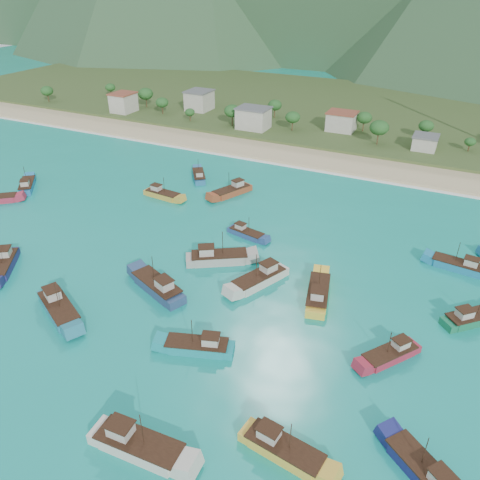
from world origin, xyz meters
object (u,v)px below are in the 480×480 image
at_px(boat_5, 218,258).
at_px(boat_12, 162,195).
at_px(boat_24, 318,294).
at_px(boat_28, 59,309).
at_px(boat_18, 246,234).
at_px(boat_15, 425,474).
at_px(boat_11, 260,279).
at_px(boat_22, 158,287).
at_px(boat_2, 138,446).
at_px(boat_25, 198,347).
at_px(boat_1, 472,318).
at_px(boat_13, 390,355).
at_px(boat_21, 199,176).
at_px(boat_8, 232,191).
at_px(boat_23, 4,265).
at_px(boat_27, 459,266).
at_px(boat_19, 27,186).
at_px(boat_26, 283,450).

xyz_separation_m(boat_5, boat_12, (-27.75, 21.23, -0.23)).
height_order(boat_24, boat_28, boat_28).
bearing_deg(boat_28, boat_24, 148.73).
bearing_deg(boat_18, boat_15, 57.25).
height_order(boat_11, boat_22, boat_22).
bearing_deg(boat_2, boat_11, 178.61).
distance_m(boat_24, boat_25, 24.40).
xyz_separation_m(boat_1, boat_22, (-52.31, -15.69, 0.23)).
bearing_deg(boat_13, boat_5, 17.16).
relative_size(boat_5, boat_22, 0.96).
relative_size(boat_1, boat_25, 0.87).
bearing_deg(boat_15, boat_1, 30.91).
height_order(boat_13, boat_21, boat_21).
distance_m(boat_2, boat_21, 86.66).
distance_m(boat_5, boat_11, 10.95).
xyz_separation_m(boat_8, boat_11, (22.89, -33.72, 0.06)).
bearing_deg(boat_15, boat_23, 119.98).
distance_m(boat_8, boat_11, 40.75).
xyz_separation_m(boat_8, boat_28, (-4.51, -56.95, 0.11)).
xyz_separation_m(boat_23, boat_27, (80.84, 38.87, -0.08)).
height_order(boat_15, boat_24, boat_24).
bearing_deg(boat_21, boat_23, -136.47).
bearing_deg(boat_12, boat_28, 18.43).
height_order(boat_11, boat_21, boat_11).
height_order(boat_5, boat_11, boat_5).
xyz_separation_m(boat_2, boat_19, (-75.37, 52.19, -0.19)).
bearing_deg(boat_11, boat_26, 141.90).
relative_size(boat_5, boat_25, 1.12).
bearing_deg(boat_27, boat_1, -162.08).
bearing_deg(boat_26, boat_21, -135.10).
height_order(boat_12, boat_15, boat_15).
height_order(boat_2, boat_19, boat_2).
relative_size(boat_8, boat_22, 0.91).
relative_size(boat_19, boat_22, 0.77).
distance_m(boat_11, boat_19, 75.60).
xyz_separation_m(boat_11, boat_27, (33.40, 21.38, -0.15)).
distance_m(boat_13, boat_22, 41.59).
xyz_separation_m(boat_1, boat_23, (-83.97, -22.66, 0.09)).
bearing_deg(boat_12, boat_21, 177.36).
bearing_deg(boat_27, boat_26, 169.89).
xyz_separation_m(boat_21, boat_28, (8.71, -62.54, 0.28)).
height_order(boat_1, boat_5, boat_5).
bearing_deg(boat_11, boat_27, -123.67).
bearing_deg(boat_25, boat_12, 21.18).
relative_size(boat_2, boat_26, 1.11).
height_order(boat_2, boat_12, boat_2).
relative_size(boat_2, boat_13, 1.29).
relative_size(boat_22, boat_25, 1.17).
xyz_separation_m(boat_23, boat_24, (58.74, 17.69, 0.05)).
bearing_deg(boat_24, boat_21, 127.75).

